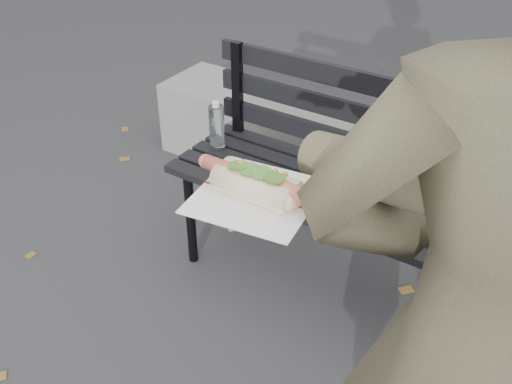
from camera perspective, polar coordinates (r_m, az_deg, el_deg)
park_bench at (r=2.25m, az=10.34°, el=1.29°), size 1.50×0.44×0.88m
concrete_block at (r=3.20m, az=1.35°, el=5.71°), size 1.20×0.40×0.40m
person at (r=1.13m, az=20.94°, el=-14.44°), size 0.79×0.68×1.83m
held_hotdog at (r=0.94m, az=12.33°, el=0.22°), size 0.62×0.32×0.20m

